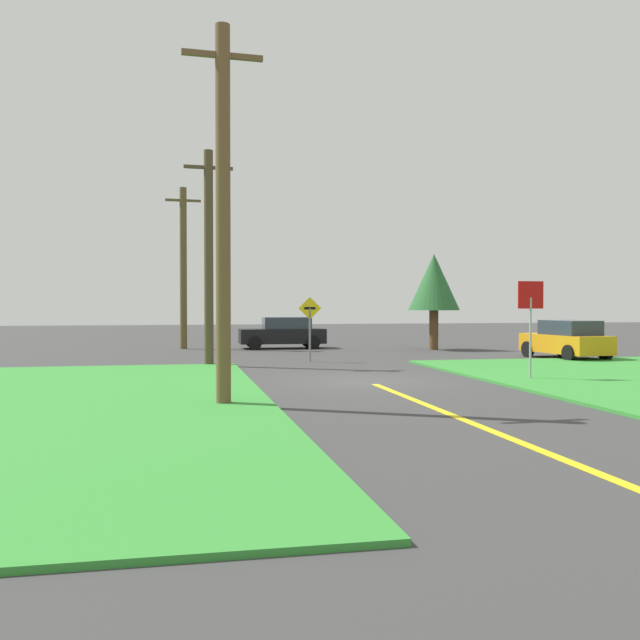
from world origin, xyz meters
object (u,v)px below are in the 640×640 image
(stop_sign, at_px, (531,310))
(car_approaching_junction, at_px, (283,333))
(utility_pole_mid, at_px, (209,256))
(car_on_crossroad, at_px, (566,340))
(direction_sign, at_px, (310,321))
(utility_pole_near, at_px, (223,212))
(utility_pole_far, at_px, (183,267))
(oak_tree_left, at_px, (434,283))

(stop_sign, height_order, car_approaching_junction, stop_sign)
(car_approaching_junction, distance_m, utility_pole_mid, 11.23)
(car_on_crossroad, bearing_deg, direction_sign, 80.00)
(direction_sign, bearing_deg, utility_pole_near, -109.85)
(car_on_crossroad, height_order, direction_sign, direction_sign)
(stop_sign, relative_size, car_on_crossroad, 0.70)
(car_on_crossroad, height_order, utility_pole_mid, utility_pole_mid)
(utility_pole_far, distance_m, direction_sign, 10.84)
(stop_sign, height_order, utility_pole_far, utility_pole_far)
(car_approaching_junction, height_order, car_on_crossroad, same)
(utility_pole_mid, bearing_deg, car_approaching_junction, 66.57)
(car_approaching_junction, height_order, oak_tree_left, oak_tree_left)
(car_on_crossroad, xyz_separation_m, utility_pole_near, (-14.94, -10.83, 3.53))
(utility_pole_far, height_order, direction_sign, utility_pole_far)
(direction_sign, relative_size, oak_tree_left, 0.53)
(utility_pole_mid, bearing_deg, direction_sign, 15.41)
(utility_pole_far, bearing_deg, utility_pole_near, -88.25)
(utility_pole_mid, bearing_deg, utility_pole_near, -90.89)
(utility_pole_near, height_order, utility_pole_mid, utility_pole_near)
(car_on_crossroad, xyz_separation_m, utility_pole_far, (-15.58, 10.09, 3.41))
(utility_pole_near, xyz_separation_m, direction_sign, (4.17, 11.56, -2.73))
(utility_pole_far, bearing_deg, stop_sign, -60.10)
(car_approaching_junction, height_order, utility_pole_far, utility_pole_far)
(car_on_crossroad, height_order, oak_tree_left, oak_tree_left)
(utility_pole_mid, distance_m, direction_sign, 4.83)
(car_approaching_junction, relative_size, utility_pole_mid, 0.56)
(direction_sign, distance_m, oak_tree_left, 9.87)
(utility_pole_near, height_order, utility_pole_far, utility_pole_near)
(direction_sign, bearing_deg, utility_pole_far, 117.23)
(utility_pole_near, relative_size, direction_sign, 3.28)
(stop_sign, bearing_deg, car_on_crossroad, -128.15)
(stop_sign, relative_size, direction_sign, 1.15)
(car_on_crossroad, bearing_deg, oak_tree_left, 19.15)
(car_approaching_junction, bearing_deg, utility_pole_mid, 67.09)
(utility_pole_far, xyz_separation_m, direction_sign, (4.81, -9.35, -2.61))
(car_on_crossroad, relative_size, oak_tree_left, 0.88)
(car_on_crossroad, relative_size, utility_pole_far, 0.52)
(oak_tree_left, bearing_deg, stop_sign, -99.36)
(direction_sign, bearing_deg, car_approaching_junction, 88.30)
(car_on_crossroad, relative_size, direction_sign, 1.65)
(stop_sign, bearing_deg, car_approaching_junction, -74.44)
(car_approaching_junction, distance_m, direction_sign, 8.79)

